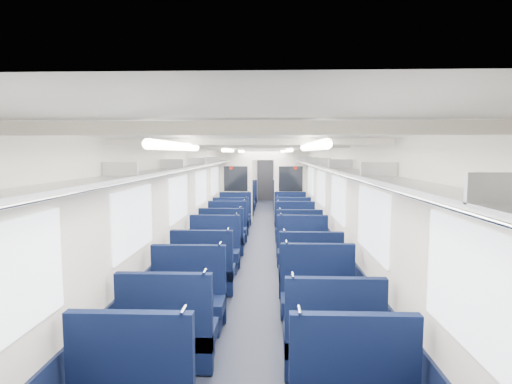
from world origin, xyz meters
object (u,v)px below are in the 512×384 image
object	(u,v)px
seat_20	(240,207)
seat_15	(295,231)
seat_5	(332,343)
seat_6	(187,303)
seat_21	(287,207)
seat_17	(292,223)
seat_27	(284,196)
end_door	(265,179)
seat_22	(242,203)
seat_11	(303,254)
seat_16	(231,223)
seat_9	(310,276)
seat_12	(222,240)
seat_18	(235,216)
seat_19	(290,216)
seat_8	(203,273)
seat_24	(245,199)
bulkhead	(263,184)
seat_26	(246,196)
seat_7	(318,301)
seat_25	(285,200)
seat_4	(168,337)
seat_14	(227,231)
seat_23	(286,203)
seat_13	(299,242)
seat_10	(214,254)

from	to	relation	value
seat_20	seat_15	bearing A→B (deg)	-69.36
seat_5	seat_6	xyz separation A→B (m)	(-1.66, 1.02, 0.00)
seat_21	seat_17	bearing A→B (deg)	-90.00
seat_17	seat_27	size ratio (longest dim) A/B	1.00
end_door	seat_21	world-z (taller)	end_door
seat_22	seat_11	bearing A→B (deg)	-77.68
seat_16	seat_20	xyz separation A→B (m)	(0.00, 3.34, 0.00)
seat_9	seat_12	distance (m)	3.00
seat_18	seat_19	distance (m)	1.67
seat_5	seat_8	distance (m)	2.80
seat_8	seat_16	xyz separation A→B (m)	(0.00, 4.53, 0.00)
seat_5	seat_11	bearing A→B (deg)	90.00
seat_17	seat_24	world-z (taller)	same
seat_16	seat_18	distance (m)	1.18
bulkhead	seat_17	world-z (taller)	bulkhead
seat_20	seat_26	xyz separation A→B (m)	(0.00, 3.35, 0.00)
seat_11	seat_19	xyz separation A→B (m)	(0.00, 4.59, 0.00)
seat_5	seat_7	distance (m)	1.15
seat_5	seat_17	distance (m)	6.88
seat_11	seat_16	size ratio (longest dim) A/B	1.00
seat_20	seat_25	xyz separation A→B (m)	(1.66, 2.17, 0.00)
seat_16	seat_27	world-z (taller)	same
seat_6	seat_9	size ratio (longest dim) A/B	1.00
seat_4	seat_27	size ratio (longest dim) A/B	1.00
seat_15	seat_17	world-z (taller)	same
seat_14	seat_19	xyz separation A→B (m)	(1.66, 2.40, 0.00)
seat_15	seat_24	distance (m)	6.93
seat_7	seat_16	world-z (taller)	same
end_door	seat_14	world-z (taller)	end_door
bulkhead	seat_6	size ratio (longest dim) A/B	2.61
seat_16	seat_6	bearing A→B (deg)	-90.00
seat_8	seat_11	size ratio (longest dim) A/B	1.00
seat_23	seat_25	world-z (taller)	same
seat_6	seat_20	xyz separation A→B (m)	(0.00, 9.11, 0.00)
seat_14	seat_26	bearing A→B (deg)	90.00
bulkhead	end_door	bearing A→B (deg)	90.00
seat_18	seat_24	world-z (taller)	same
seat_8	seat_22	bearing A→B (deg)	90.00
seat_9	seat_25	world-z (taller)	same
seat_24	seat_27	bearing A→B (deg)	33.55
seat_9	seat_13	size ratio (longest dim) A/B	1.00
seat_7	seat_5	bearing A→B (deg)	-90.00
seat_20	seat_22	size ratio (longest dim) A/B	1.00
seat_7	seat_10	world-z (taller)	same
seat_7	seat_22	world-z (taller)	same
seat_4	seat_27	distance (m)	13.56
seat_17	seat_24	size ratio (longest dim) A/B	1.00
seat_10	seat_23	size ratio (longest dim) A/B	1.00
seat_12	seat_14	world-z (taller)	same
seat_17	seat_25	bearing A→B (deg)	90.00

